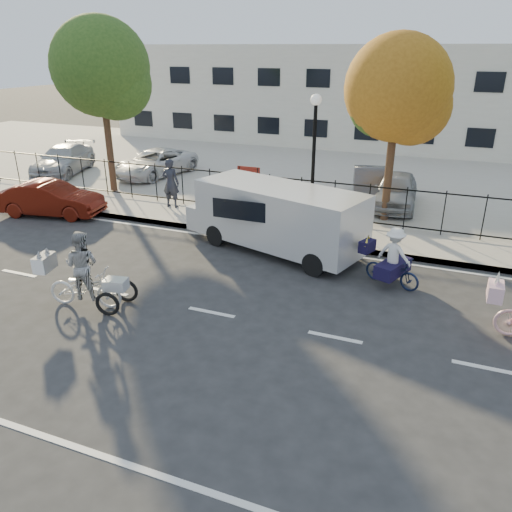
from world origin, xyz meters
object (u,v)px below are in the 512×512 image
at_px(red_sedan, 51,199).
at_px(zebra_trike, 84,278).
at_px(lot_car_a, 64,160).
at_px(pedestrian, 171,183).
at_px(bull_bike, 392,263).
at_px(lot_car_d, 396,190).
at_px(lot_car_b, 156,163).
at_px(lamppost, 314,137).
at_px(white_van, 276,216).
at_px(lot_car_c, 370,184).

bearing_deg(red_sedan, zebra_trike, -142.94).
bearing_deg(lot_car_a, red_sedan, -69.30).
height_order(zebra_trike, pedestrian, pedestrian).
xyz_separation_m(bull_bike, lot_car_d, (-0.79, 6.77, 0.16)).
xyz_separation_m(pedestrian, lot_car_d, (7.97, 3.21, -0.28)).
height_order(pedestrian, lot_car_d, pedestrian).
distance_m(pedestrian, lot_car_b, 5.31).
distance_m(lamppost, zebra_trike, 8.69).
distance_m(zebra_trike, lot_car_a, 14.27).
bearing_deg(red_sedan, pedestrian, -71.43).
bearing_deg(lot_car_a, bull_bike, -37.93).
distance_m(white_van, lot_car_b, 10.65).
height_order(bull_bike, lot_car_d, bull_bike).
relative_size(pedestrian, lot_car_d, 0.49).
xyz_separation_m(red_sedan, lot_car_d, (11.83, 5.39, 0.17)).
distance_m(red_sedan, lot_car_a, 6.41).
bearing_deg(pedestrian, lot_car_c, -154.18).
bearing_deg(red_sedan, lot_car_c, -71.71).
relative_size(lot_car_a, lot_car_b, 1.02).
relative_size(bull_bike, red_sedan, 0.46).
xyz_separation_m(red_sedan, pedestrian, (3.86, 2.18, 0.45)).
distance_m(lot_car_c, lot_car_d, 1.24).
bearing_deg(lot_car_b, pedestrian, -41.08).
bearing_deg(lot_car_a, lot_car_d, -15.42).
relative_size(pedestrian, lot_car_c, 0.50).
distance_m(lamppost, lot_car_c, 4.60).
bearing_deg(zebra_trike, lot_car_d, -40.75).
relative_size(white_van, pedestrian, 3.28).
bearing_deg(lot_car_b, bull_bike, -22.24).
relative_size(zebra_trike, lot_car_a, 0.50).
relative_size(lot_car_a, lot_car_c, 1.19).
xyz_separation_m(pedestrian, lot_car_a, (-7.73, 2.92, -0.28)).
height_order(lot_car_a, lot_car_c, lot_car_a).
distance_m(bull_bike, lot_car_a, 17.71).
bearing_deg(lot_car_d, red_sedan, -158.96).
relative_size(zebra_trike, pedestrian, 1.21).
bearing_deg(zebra_trike, lamppost, -36.30).
relative_size(red_sedan, lot_car_a, 0.86).
bearing_deg(lot_car_c, zebra_trike, -124.77).
height_order(lamppost, bull_bike, lamppost).
bearing_deg(zebra_trike, bull_bike, -71.40).
xyz_separation_m(zebra_trike, bull_bike, (6.72, 3.93, -0.10)).
height_order(bull_bike, pedestrian, pedestrian).
distance_m(lot_car_a, lot_car_b, 4.59).
xyz_separation_m(lamppost, lot_car_c, (1.38, 3.71, -2.34)).
xyz_separation_m(lamppost, lot_car_d, (2.46, 3.09, -2.31)).
bearing_deg(white_van, lamppost, 97.73).
height_order(pedestrian, lot_car_b, pedestrian).
bearing_deg(lot_car_b, lot_car_c, 8.54).
bearing_deg(bull_bike, lot_car_d, 27.47).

